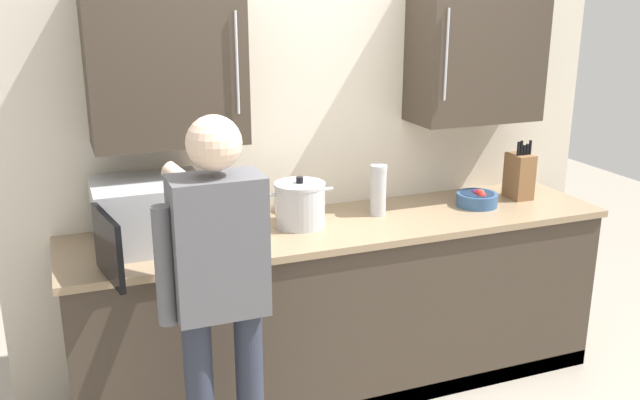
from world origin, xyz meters
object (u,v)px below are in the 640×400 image
(stock_pot, at_px, (300,204))
(knife_block, at_px, (519,176))
(microwave_oven, at_px, (144,214))
(person_figure, at_px, (219,287))
(fruit_bowl, at_px, (477,198))
(thermos_flask, at_px, (378,190))

(stock_pot, bearing_deg, knife_block, 0.28)
(microwave_oven, distance_m, stock_pot, 0.75)
(stock_pot, distance_m, person_figure, 0.91)
(knife_block, bearing_deg, fruit_bowl, -171.68)
(microwave_oven, xyz_separation_m, stock_pot, (0.75, 0.01, -0.04))
(knife_block, xyz_separation_m, person_figure, (-1.87, -0.71, -0.07))
(knife_block, bearing_deg, stock_pot, -179.72)
(knife_block, xyz_separation_m, fruit_bowl, (-0.30, -0.04, -0.09))
(fruit_bowl, bearing_deg, microwave_oven, 179.02)
(knife_block, height_order, fruit_bowl, knife_block)
(person_figure, bearing_deg, fruit_bowl, 23.08)
(microwave_oven, xyz_separation_m, knife_block, (2.05, 0.01, -0.02))
(fruit_bowl, bearing_deg, person_figure, -156.92)
(fruit_bowl, relative_size, thermos_flask, 0.83)
(microwave_oven, bearing_deg, fruit_bowl, -0.98)
(microwave_oven, relative_size, fruit_bowl, 3.46)
(knife_block, height_order, stock_pot, knife_block)
(thermos_flask, relative_size, person_figure, 0.16)
(thermos_flask, bearing_deg, fruit_bowl, -5.39)
(thermos_flask, xyz_separation_m, person_figure, (-1.01, -0.72, -0.08))
(stock_pot, relative_size, thermos_flask, 1.31)
(knife_block, bearing_deg, person_figure, -159.10)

